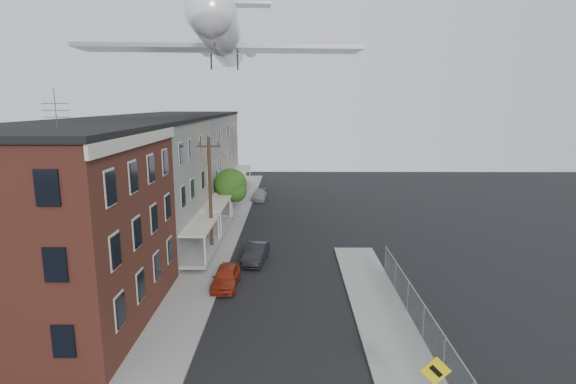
# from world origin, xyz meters

# --- Properties ---
(sidewalk_left) EXTENTS (3.00, 62.00, 0.12)m
(sidewalk_left) POSITION_xyz_m (-5.50, 24.00, 0.06)
(sidewalk_left) COLOR gray
(sidewalk_left) RESTS_ON ground
(sidewalk_right) EXTENTS (3.00, 26.00, 0.12)m
(sidewalk_right) POSITION_xyz_m (5.50, 6.00, 0.06)
(sidewalk_right) COLOR gray
(sidewalk_right) RESTS_ON ground
(curb_left) EXTENTS (0.15, 62.00, 0.14)m
(curb_left) POSITION_xyz_m (-4.05, 24.00, 0.07)
(curb_left) COLOR gray
(curb_left) RESTS_ON ground
(curb_right) EXTENTS (0.15, 26.00, 0.14)m
(curb_right) POSITION_xyz_m (4.05, 6.00, 0.07)
(curb_right) COLOR gray
(curb_right) RESTS_ON ground
(corner_building) EXTENTS (10.31, 12.30, 12.15)m
(corner_building) POSITION_xyz_m (-12.00, 7.00, 5.16)
(corner_building) COLOR #391612
(corner_building) RESTS_ON ground
(row_house_a) EXTENTS (11.98, 7.00, 10.30)m
(row_house_a) POSITION_xyz_m (-11.96, 16.50, 5.13)
(row_house_a) COLOR #5F5E5C
(row_house_a) RESTS_ON ground
(row_house_b) EXTENTS (11.98, 7.00, 10.30)m
(row_house_b) POSITION_xyz_m (-11.96, 23.50, 5.13)
(row_house_b) COLOR gray
(row_house_b) RESTS_ON ground
(row_house_c) EXTENTS (11.98, 7.00, 10.30)m
(row_house_c) POSITION_xyz_m (-11.96, 30.50, 5.13)
(row_house_c) COLOR #5F5E5C
(row_house_c) RESTS_ON ground
(row_house_d) EXTENTS (11.98, 7.00, 10.30)m
(row_house_d) POSITION_xyz_m (-11.96, 37.50, 5.13)
(row_house_d) COLOR gray
(row_house_d) RESTS_ON ground
(row_house_e) EXTENTS (11.98, 7.00, 10.30)m
(row_house_e) POSITION_xyz_m (-11.96, 44.50, 5.13)
(row_house_e) COLOR #5F5E5C
(row_house_e) RESTS_ON ground
(chainlink_fence) EXTENTS (0.06, 18.06, 1.90)m
(chainlink_fence) POSITION_xyz_m (7.00, 5.00, 1.00)
(chainlink_fence) COLOR gray
(chainlink_fence) RESTS_ON ground
(warning_sign) EXTENTS (1.10, 0.11, 2.80)m
(warning_sign) POSITION_xyz_m (5.60, -1.03, 1.88)
(warning_sign) COLOR #515156
(warning_sign) RESTS_ON ground
(utility_pole) EXTENTS (1.80, 0.26, 9.00)m
(utility_pole) POSITION_xyz_m (-5.60, 18.00, 4.67)
(utility_pole) COLOR black
(utility_pole) RESTS_ON ground
(street_tree) EXTENTS (3.22, 3.20, 5.20)m
(street_tree) POSITION_xyz_m (-5.27, 27.92, 3.45)
(street_tree) COLOR black
(street_tree) RESTS_ON ground
(car_near) EXTENTS (1.62, 3.90, 1.32)m
(car_near) POSITION_xyz_m (-3.60, 11.53, 0.66)
(car_near) COLOR maroon
(car_near) RESTS_ON ground
(car_mid) EXTENTS (1.90, 4.20, 1.34)m
(car_mid) POSITION_xyz_m (-2.05, 16.03, 0.67)
(car_mid) COLOR black
(car_mid) RESTS_ON ground
(car_far) EXTENTS (1.74, 4.03, 1.16)m
(car_far) POSITION_xyz_m (-3.31, 37.45, 0.58)
(car_far) COLOR gray
(car_far) RESTS_ON ground
(airplane) EXTENTS (22.01, 25.13, 7.26)m
(airplane) POSITION_xyz_m (-4.99, 23.02, 16.59)
(airplane) COLOR white
(airplane) RESTS_ON ground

